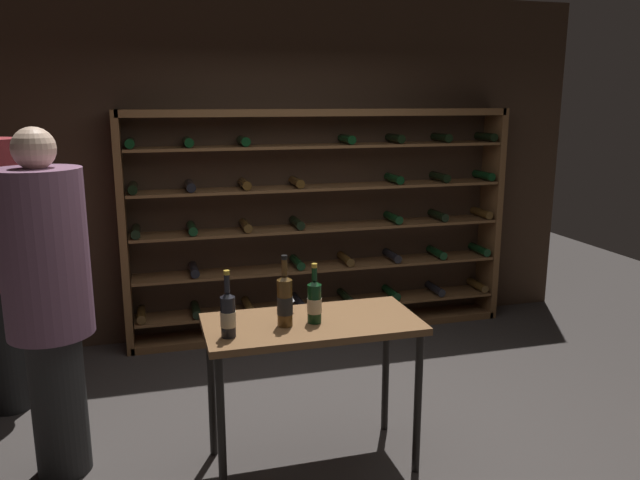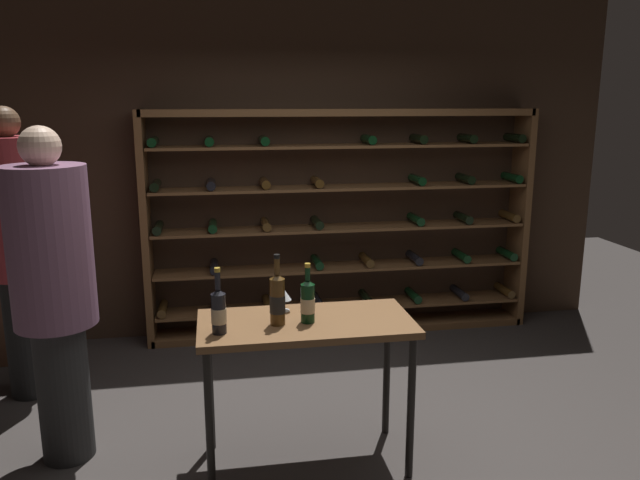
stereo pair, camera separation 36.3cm
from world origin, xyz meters
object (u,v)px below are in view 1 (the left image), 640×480
at_px(person_bystander_dark_jacket, 48,291).
at_px(wine_bottle_black_capsule, 314,301).
at_px(wine_bottle_green_slim, 228,314).
at_px(wine_bottle_red_label, 285,300).
at_px(tasting_table, 312,338).
at_px(wine_glass_stemmed_left, 287,296).
at_px(wine_rack, 323,225).

bearing_deg(person_bystander_dark_jacket, wine_bottle_black_capsule, 152.03).
distance_m(person_bystander_dark_jacket, wine_bottle_green_slim, 1.00).
xyz_separation_m(wine_bottle_red_label, wine_bottle_green_slim, (-0.32, -0.08, -0.02)).
height_order(person_bystander_dark_jacket, wine_bottle_red_label, person_bystander_dark_jacket).
bearing_deg(wine_bottle_black_capsule, wine_bottle_red_label, -177.73).
height_order(tasting_table, wine_glass_stemmed_left, wine_glass_stemmed_left).
bearing_deg(wine_rack, person_bystander_dark_jacket, -139.27).
xyz_separation_m(tasting_table, wine_bottle_green_slim, (-0.48, -0.11, 0.23)).
height_order(person_bystander_dark_jacket, wine_glass_stemmed_left, person_bystander_dark_jacket).
relative_size(wine_rack, person_bystander_dark_jacket, 1.77).
bearing_deg(wine_rack, wine_glass_stemmed_left, -111.72).
relative_size(wine_bottle_green_slim, wine_glass_stemmed_left, 2.62).
distance_m(tasting_table, person_bystander_dark_jacket, 1.45).
height_order(tasting_table, wine_bottle_green_slim, wine_bottle_green_slim).
distance_m(wine_bottle_green_slim, wine_glass_stemmed_left, 0.47).
relative_size(person_bystander_dark_jacket, wine_bottle_green_slim, 5.46).
bearing_deg(person_bystander_dark_jacket, tasting_table, 153.11).
xyz_separation_m(wine_rack, wine_glass_stemmed_left, (-0.75, -1.88, -0.02)).
xyz_separation_m(person_bystander_dark_jacket, wine_bottle_red_label, (1.22, -0.34, -0.05)).
xyz_separation_m(wine_bottle_black_capsule, wine_glass_stemmed_left, (-0.11, 0.21, -0.03)).
distance_m(tasting_table, wine_bottle_black_capsule, 0.23).
bearing_deg(wine_glass_stemmed_left, wine_bottle_red_label, -105.11).
height_order(wine_bottle_red_label, wine_glass_stemmed_left, wine_bottle_red_label).
height_order(tasting_table, wine_bottle_black_capsule, wine_bottle_black_capsule).
relative_size(wine_rack, wine_bottle_red_label, 8.72).
distance_m(person_bystander_dark_jacket, wine_glass_stemmed_left, 1.29).
xyz_separation_m(person_bystander_dark_jacket, wine_glass_stemmed_left, (1.28, -0.13, -0.10)).
height_order(wine_rack, person_bystander_dark_jacket, wine_rack).
xyz_separation_m(wine_rack, tasting_table, (-0.64, -2.05, -0.22)).
bearing_deg(wine_bottle_black_capsule, person_bystander_dark_jacket, 166.39).
bearing_deg(wine_bottle_green_slim, wine_bottle_black_capsule, 9.89).
bearing_deg(tasting_table, wine_bottle_green_slim, -166.62).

